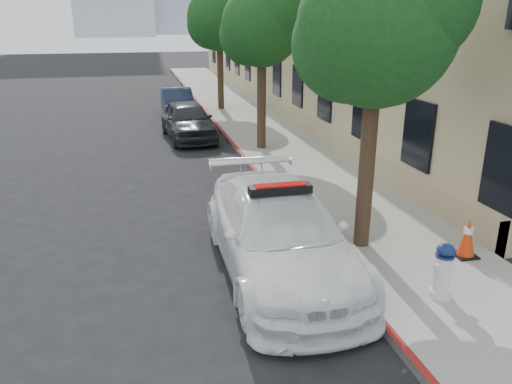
{
  "coord_description": "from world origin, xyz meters",
  "views": [
    {
      "loc": [
        -1.27,
        -10.26,
        4.4
      ],
      "look_at": [
        1.03,
        -0.85,
        1.0
      ],
      "focal_mm": 35.0,
      "sensor_mm": 36.0,
      "label": 1
    }
  ],
  "objects_px": {
    "fire_hydrant": "(443,271)",
    "traffic_cone": "(468,238)",
    "parked_car_far": "(177,103)",
    "police_car": "(279,233)",
    "parked_car_mid": "(188,120)"
  },
  "relations": [
    {
      "from": "fire_hydrant",
      "to": "traffic_cone",
      "type": "relative_size",
      "value": 1.2
    },
    {
      "from": "parked_car_far",
      "to": "fire_hydrant",
      "type": "distance_m",
      "value": 17.55
    },
    {
      "from": "police_car",
      "to": "fire_hydrant",
      "type": "bearing_deg",
      "value": -36.41
    },
    {
      "from": "police_car",
      "to": "parked_car_mid",
      "type": "height_order",
      "value": "police_car"
    },
    {
      "from": "parked_car_mid",
      "to": "parked_car_far",
      "type": "height_order",
      "value": "parked_car_mid"
    },
    {
      "from": "parked_car_mid",
      "to": "traffic_cone",
      "type": "height_order",
      "value": "parked_car_mid"
    },
    {
      "from": "police_car",
      "to": "parked_car_far",
      "type": "height_order",
      "value": "police_car"
    },
    {
      "from": "fire_hydrant",
      "to": "traffic_cone",
      "type": "distance_m",
      "value": 1.73
    },
    {
      "from": "parked_car_far",
      "to": "traffic_cone",
      "type": "relative_size",
      "value": 5.07
    },
    {
      "from": "parked_car_mid",
      "to": "fire_hydrant",
      "type": "distance_m",
      "value": 12.95
    },
    {
      "from": "parked_car_mid",
      "to": "parked_car_far",
      "type": "distance_m",
      "value": 4.68
    },
    {
      "from": "parked_car_far",
      "to": "traffic_cone",
      "type": "xyz_separation_m",
      "value": [
        3.86,
        -16.21,
        -0.11
      ]
    },
    {
      "from": "fire_hydrant",
      "to": "parked_car_far",
      "type": "bearing_deg",
      "value": 83.21
    },
    {
      "from": "parked_car_far",
      "to": "fire_hydrant",
      "type": "height_order",
      "value": "parked_car_far"
    },
    {
      "from": "police_car",
      "to": "parked_car_mid",
      "type": "distance_m",
      "value": 11.0
    }
  ]
}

